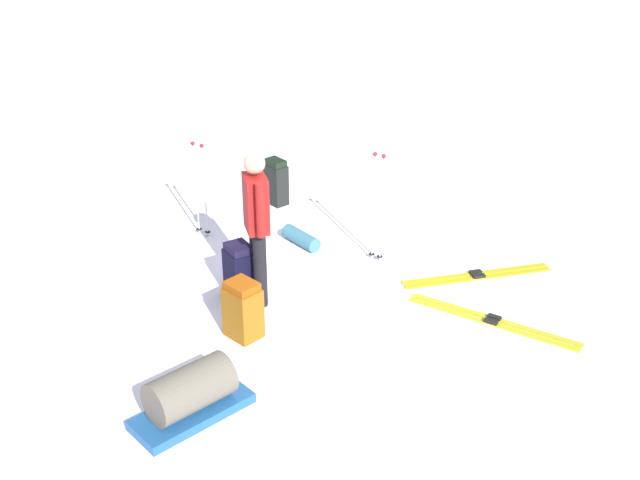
% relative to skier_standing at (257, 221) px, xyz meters
% --- Properties ---
extents(ground_plane, '(80.00, 80.00, 0.00)m').
position_rel_skier_standing_xyz_m(ground_plane, '(-0.37, -0.54, -0.95)').
color(ground_plane, white).
extents(skier_standing, '(0.53, 0.34, 1.70)m').
position_rel_skier_standing_xyz_m(skier_standing, '(0.00, 0.00, 0.00)').
color(skier_standing, black).
rests_on(skier_standing, ground_plane).
extents(ski_pair_near, '(1.81, 0.76, 0.05)m').
position_rel_skier_standing_xyz_m(ski_pair_near, '(-1.89, -1.61, -0.94)').
color(ski_pair_near, gold).
rests_on(ski_pair_near, ground_plane).
extents(ski_pair_far, '(0.91, 1.67, 0.05)m').
position_rel_skier_standing_xyz_m(ski_pair_far, '(-1.16, -2.22, -0.94)').
color(ski_pair_far, '#B3A119').
rests_on(ski_pair_far, ground_plane).
extents(backpack_large_dark, '(0.34, 0.29, 0.63)m').
position_rel_skier_standing_xyz_m(backpack_large_dark, '(0.19, 0.11, -0.64)').
color(backpack_large_dark, black).
rests_on(backpack_large_dark, ground_plane).
extents(backpack_bright, '(0.31, 0.21, 0.63)m').
position_rel_skier_standing_xyz_m(backpack_bright, '(1.93, -1.66, -0.64)').
color(backpack_bright, black).
rests_on(backpack_bright, ground_plane).
extents(backpack_small_spare, '(0.36, 0.31, 0.62)m').
position_rel_skier_standing_xyz_m(backpack_small_spare, '(-0.46, 0.52, -0.65)').
color(backpack_small_spare, '#875211').
rests_on(backpack_small_spare, ground_plane).
extents(ski_poles_planted_near, '(0.21, 0.11, 1.23)m').
position_rel_skier_standing_xyz_m(ski_poles_planted_near, '(1.74, -0.37, -0.27)').
color(ski_poles_planted_near, '#B9AEBC').
rests_on(ski_poles_planted_near, ground_plane).
extents(ski_poles_planted_far, '(0.18, 0.10, 1.35)m').
position_rel_skier_standing_xyz_m(ski_poles_planted_far, '(-0.12, -1.60, -0.21)').
color(ski_poles_planted_far, '#A9BCC9').
rests_on(ski_poles_planted_far, ground_plane).
extents(gear_sled, '(0.50, 1.08, 0.49)m').
position_rel_skier_standing_xyz_m(gear_sled, '(-1.20, 1.58, -0.73)').
color(gear_sled, '#1E508A').
rests_on(gear_sled, ground_plane).
extents(sleeping_mat_rolled, '(0.55, 0.18, 0.18)m').
position_rel_skier_standing_xyz_m(sleeping_mat_rolled, '(0.74, -1.15, -0.86)').
color(sleeping_mat_rolled, '#396D83').
rests_on(sleeping_mat_rolled, ground_plane).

